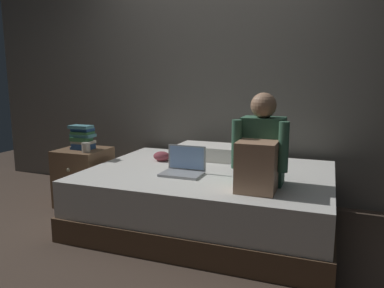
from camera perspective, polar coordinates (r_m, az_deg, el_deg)
name	(u,v)px	position (r m, az deg, el deg)	size (l,w,h in m)	color
ground_plane	(173,234)	(3.04, -2.95, -13.70)	(8.00, 8.00, 0.00)	#47382D
wall_back	(218,66)	(3.91, 4.02, 11.89)	(5.60, 0.10, 2.70)	slate
bed	(209,198)	(3.15, 2.58, -8.27)	(2.00, 1.50, 0.47)	brown
nightstand	(84,177)	(3.78, -16.25, -4.87)	(0.44, 0.46, 0.55)	brown
person_sitting	(261,151)	(2.62, 10.49, -1.12)	(0.39, 0.44, 0.66)	#38664C
laptop	(184,167)	(2.95, -1.27, -3.59)	(0.32, 0.23, 0.22)	#9EA0A5
pillow	(208,151)	(3.53, 2.47, -1.16)	(0.56, 0.36, 0.13)	silver
book_stack	(82,137)	(3.70, -16.47, 0.98)	(0.22, 0.16, 0.23)	#284C84
mug	(86,148)	(3.54, -15.97, -0.52)	(0.08, 0.08, 0.09)	#BCB2A3
clothes_pile	(173,155)	(3.46, -2.95, -1.67)	(0.30, 0.26, 0.10)	#8E3D47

